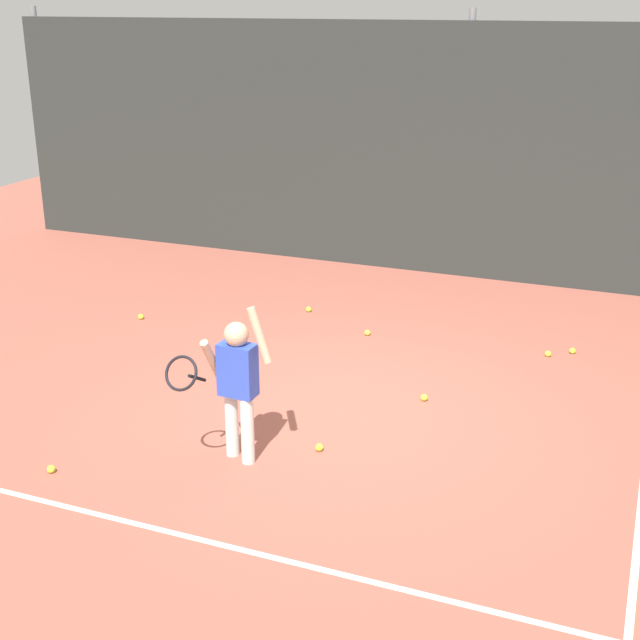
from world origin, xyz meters
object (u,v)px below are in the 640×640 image
(tennis_ball_0, at_px, (51,469))
(tennis_ball_3, at_px, (572,351))
(tennis_player, at_px, (236,379))
(tennis_ball_5, at_px, (424,398))
(tennis_ball_2, at_px, (367,333))
(tennis_ball_6, at_px, (548,354))
(tennis_ball_1, at_px, (141,317))
(tennis_ball_4, at_px, (309,309))
(tennis_ball_7, at_px, (319,447))

(tennis_ball_0, xyz_separation_m, tennis_ball_3, (3.61, 4.14, 0.00))
(tennis_player, relative_size, tennis_ball_5, 20.46)
(tennis_player, distance_m, tennis_ball_2, 3.15)
(tennis_ball_0, distance_m, tennis_ball_3, 5.49)
(tennis_ball_2, xyz_separation_m, tennis_ball_6, (1.99, 0.12, 0.00))
(tennis_ball_2, height_order, tennis_ball_6, same)
(tennis_ball_0, height_order, tennis_ball_1, same)
(tennis_ball_0, xyz_separation_m, tennis_ball_2, (1.38, 3.83, 0.00))
(tennis_player, height_order, tennis_ball_0, tennis_player)
(tennis_ball_0, relative_size, tennis_ball_2, 1.00)
(tennis_ball_1, bearing_deg, tennis_ball_4, 29.23)
(tennis_player, height_order, tennis_ball_7, tennis_player)
(tennis_ball_7, bearing_deg, tennis_ball_3, 59.98)
(tennis_ball_7, bearing_deg, tennis_ball_0, -148.76)
(tennis_ball_1, height_order, tennis_ball_7, same)
(tennis_ball_3, distance_m, tennis_ball_4, 3.15)
(tennis_ball_0, bearing_deg, tennis_ball_7, 31.24)
(tennis_ball_6, bearing_deg, tennis_ball_4, 173.01)
(tennis_ball_5, xyz_separation_m, tennis_ball_7, (-0.56, -1.28, 0.00))
(tennis_ball_0, xyz_separation_m, tennis_ball_5, (2.44, 2.41, 0.00))
(tennis_ball_1, xyz_separation_m, tennis_ball_7, (3.17, -2.19, 0.00))
(tennis_ball_4, relative_size, tennis_ball_6, 1.00)
(tennis_ball_5, bearing_deg, tennis_player, -124.61)
(tennis_ball_1, bearing_deg, tennis_ball_7, -34.69)
(tennis_ball_3, distance_m, tennis_ball_6, 0.29)
(tennis_ball_5, bearing_deg, tennis_ball_4, 136.09)
(tennis_ball_3, bearing_deg, tennis_ball_1, -170.65)
(tennis_ball_1, height_order, tennis_ball_2, same)
(tennis_ball_1, relative_size, tennis_ball_4, 1.00)
(tennis_ball_1, xyz_separation_m, tennis_ball_3, (4.91, 0.81, 0.00))
(tennis_player, height_order, tennis_ball_2, tennis_player)
(tennis_ball_1, distance_m, tennis_ball_6, 4.72)
(tennis_ball_0, height_order, tennis_ball_2, same)
(tennis_ball_2, distance_m, tennis_ball_4, 1.04)
(tennis_ball_6, height_order, tennis_ball_7, same)
(tennis_ball_0, bearing_deg, tennis_ball_2, 70.17)
(tennis_ball_6, bearing_deg, tennis_ball_0, -130.47)
(tennis_ball_1, bearing_deg, tennis_ball_5, -13.81)
(tennis_ball_0, height_order, tennis_ball_7, same)
(tennis_player, xyz_separation_m, tennis_ball_4, (-0.84, 3.55, -0.69))
(tennis_ball_0, relative_size, tennis_ball_6, 1.00)
(tennis_ball_6, bearing_deg, tennis_ball_1, -172.37)
(tennis_player, distance_m, tennis_ball_6, 3.87)
(tennis_ball_7, bearing_deg, tennis_player, -147.11)
(tennis_ball_5, bearing_deg, tennis_ball_1, 166.19)
(tennis_ball_2, bearing_deg, tennis_ball_0, -109.83)
(tennis_ball_4, bearing_deg, tennis_ball_7, -66.03)
(tennis_player, relative_size, tennis_ball_4, 20.46)
(tennis_player, relative_size, tennis_ball_1, 20.46)
(tennis_ball_2, bearing_deg, tennis_ball_1, -169.39)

